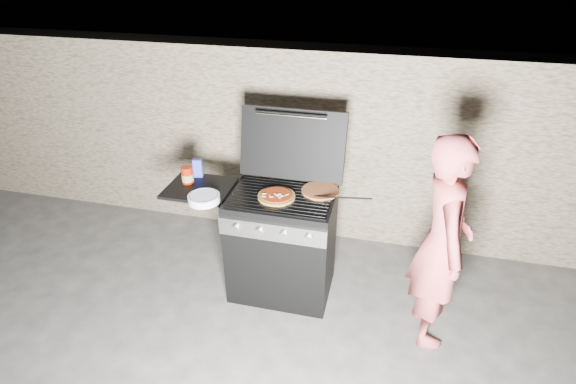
% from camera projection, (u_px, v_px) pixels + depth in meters
% --- Properties ---
extents(ground, '(50.00, 50.00, 0.00)m').
position_uv_depth(ground, '(282.00, 288.00, 3.83)').
color(ground, '#383837').
extents(stone_wall, '(8.00, 0.35, 1.80)m').
position_uv_depth(stone_wall, '(309.00, 143.00, 4.28)').
color(stone_wall, gray).
rests_on(stone_wall, ground).
extents(gas_grill, '(1.34, 0.79, 0.91)m').
position_uv_depth(gas_grill, '(252.00, 240.00, 3.66)').
color(gas_grill, black).
rests_on(gas_grill, ground).
extents(pizza_topped, '(0.32, 0.32, 0.03)m').
position_uv_depth(pizza_topped, '(277.00, 196.00, 3.35)').
color(pizza_topped, '#E1BE72').
rests_on(pizza_topped, gas_grill).
extents(pizza_plain, '(0.37, 0.37, 0.02)m').
position_uv_depth(pizza_plain, '(320.00, 191.00, 3.44)').
color(pizza_plain, '#D07943').
rests_on(pizza_plain, gas_grill).
extents(sauce_jar, '(0.10, 0.10, 0.14)m').
position_uv_depth(sauce_jar, '(187.00, 175.00, 3.55)').
color(sauce_jar, '#911A05').
rests_on(sauce_jar, gas_grill).
extents(blue_carton, '(0.08, 0.05, 0.15)m').
position_uv_depth(blue_carton, '(198.00, 168.00, 3.64)').
color(blue_carton, '#3139BF').
rests_on(blue_carton, gas_grill).
extents(plate_stack, '(0.24, 0.24, 0.05)m').
position_uv_depth(plate_stack, '(204.00, 198.00, 3.31)').
color(plate_stack, white).
rests_on(plate_stack, gas_grill).
extents(person, '(0.46, 0.63, 1.59)m').
position_uv_depth(person, '(442.00, 244.00, 3.04)').
color(person, '#CA5150').
rests_on(person, ground).
extents(tongs, '(0.47, 0.08, 0.10)m').
position_uv_depth(tongs, '(340.00, 197.00, 3.27)').
color(tongs, black).
rests_on(tongs, gas_grill).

